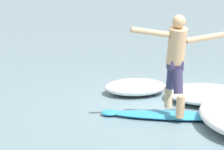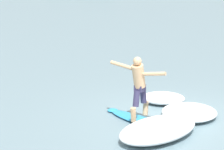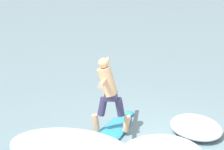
# 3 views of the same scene
# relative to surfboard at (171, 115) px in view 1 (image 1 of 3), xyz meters

# --- Properties ---
(ground_plane) EXTENTS (200.00, 200.00, 0.00)m
(ground_plane) POSITION_rel_surfboard_xyz_m (0.93, -0.26, -0.05)
(ground_plane) COLOR gray
(surfboard) EXTENTS (0.95, 2.22, 0.23)m
(surfboard) POSITION_rel_surfboard_xyz_m (0.00, 0.00, 0.00)
(surfboard) COLOR #2F9ACE
(surfboard) RESTS_ON ground
(surfer) EXTENTS (0.91, 1.31, 1.57)m
(surfer) POSITION_rel_surfboard_xyz_m (-0.04, -0.07, 0.95)
(surfer) COLOR #DBAA7C
(surfer) RESTS_ON surfboard
(wave_foam_at_tail) EXTENTS (2.03, 2.07, 0.26)m
(wave_foam_at_tail) POSITION_rel_surfboard_xyz_m (1.31, -0.30, 0.08)
(wave_foam_at_tail) COLOR white
(wave_foam_at_tail) RESTS_ON ground
(wave_foam_at_nose) EXTENTS (1.59, 1.57, 0.26)m
(wave_foam_at_nose) POSITION_rel_surfboard_xyz_m (1.41, 1.08, 0.09)
(wave_foam_at_nose) COLOR white
(wave_foam_at_nose) RESTS_ON ground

